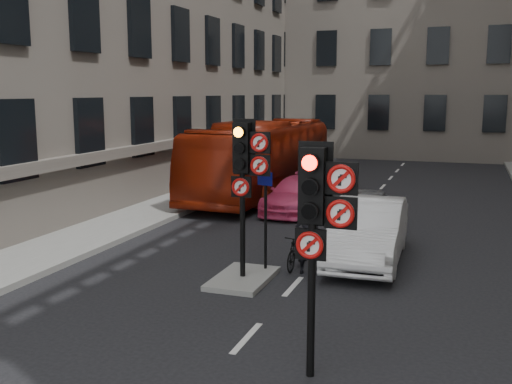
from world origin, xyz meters
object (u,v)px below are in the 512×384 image
Objects in this scene: car_white at (368,231)px; motorcyclist at (308,239)px; car_silver at (366,209)px; car_pink at (298,195)px; bus_red at (263,158)px; motorcycle at (297,251)px; signal_near at (318,210)px; info_sign at (265,206)px; signal_far at (246,164)px.

motorcyclist reaches higher than car_white.
motorcyclist is (-1.17, -1.60, 0.07)m from car_white.
car_white is at bearing -131.70° from motorcyclist.
motorcyclist is (-0.52, -5.37, 0.25)m from car_silver.
car_silver is 0.84× the size of car_pink.
car_white is 1.11× the size of car_pink.
bus_red is at bearing -71.25° from motorcyclist.
car_silver is at bearing 82.11° from motorcycle.
car_white is at bearing -80.83° from car_silver.
car_pink is 7.50m from motorcyclist.
car_silver is 0.75× the size of car_white.
signal_near is 0.75× the size of car_white.
car_white is 2.98m from info_sign.
car_silver is (-0.90, 10.40, -1.97)m from signal_near.
motorcycle is 0.68m from motorcyclist.
signal_far is 4.01m from car_white.
car_pink reaches higher than motorcycle.
bus_red reaches higher than info_sign.
car_pink is 0.38× the size of bus_red.
bus_red is 11.16m from motorcyclist.
car_silver is at bearing -29.46° from car_pink.
car_white reaches higher than motorcycle.
info_sign is at bearing -68.79° from bus_red.
car_silver reaches higher than motorcycle.
signal_far is at bearing -105.48° from car_silver.
signal_near reaches higher than motorcycle.
signal_near reaches higher than car_silver.
motorcycle is (-1.80, 5.41, -2.14)m from signal_near.
car_silver is 2.45× the size of motorcycle.
motorcyclist reaches higher than motorcycle.
car_silver is at bearing -100.99° from motorcyclist.
motorcycle is (-0.90, -4.99, -0.17)m from car_silver.
motorcyclist is (4.57, -10.15, -0.69)m from bus_red.
car_white is (0.65, -3.78, 0.17)m from car_silver.
signal_far reaches higher than info_sign.
signal_near is 5.50m from motorcyclist.
motorcycle is (0.80, 1.41, -2.26)m from signal_far.
car_white is (-0.25, 6.62, -1.80)m from signal_near.
signal_far is 0.84× the size of car_pink.
car_white reaches higher than car_silver.
info_sign reaches higher than car_white.
car_white is 2.04× the size of info_sign.
signal_far reaches higher than car_white.
signal_far is 2.43× the size of motorcycle.
signal_far is at bearing -88.26° from info_sign.
bus_red is at bearing 127.05° from info_sign.
car_white is 2.78× the size of motorcyclist.
signal_far is at bearing 35.53° from motorcyclist.
bus_red is (-3.39, 11.18, -1.15)m from signal_far.
info_sign reaches higher than car_pink.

